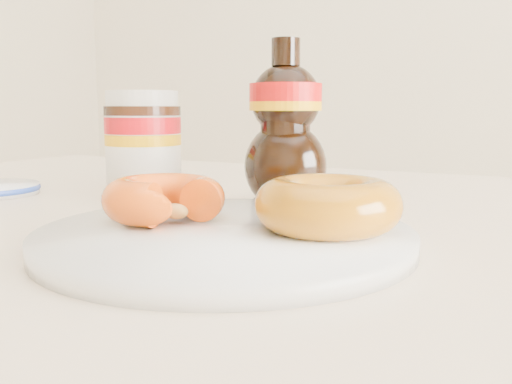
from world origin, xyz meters
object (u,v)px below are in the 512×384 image
at_px(plate, 225,237).
at_px(nutella_jar, 143,141).
at_px(dining_table, 270,299).
at_px(donut_bitten, 164,199).
at_px(donut_whole, 328,205).
at_px(dark_jar, 142,158).
at_px(syrup_bottle, 285,124).

xyz_separation_m(plate, nutella_jar, (-0.21, 0.16, 0.06)).
xyz_separation_m(dining_table, plate, (0.02, -0.13, 0.09)).
relative_size(dining_table, donut_bitten, 14.23).
relative_size(dining_table, plate, 4.98).
relative_size(donut_bitten, nutella_jar, 0.80).
bearing_deg(donut_whole, dining_table, 134.46).
distance_m(nutella_jar, dark_jar, 0.11).
bearing_deg(dining_table, donut_bitten, -107.35).
xyz_separation_m(donut_bitten, syrup_bottle, (0.02, 0.18, 0.06)).
height_order(donut_whole, syrup_bottle, syrup_bottle).
bearing_deg(donut_whole, plate, -157.45).
distance_m(donut_bitten, dark_jar, 0.31).
bearing_deg(donut_bitten, nutella_jar, 120.91).
distance_m(donut_bitten, syrup_bottle, 0.19).
distance_m(donut_bitten, donut_whole, 0.13).
distance_m(donut_whole, dark_jar, 0.40).
relative_size(syrup_bottle, dark_jar, 2.29).
distance_m(dining_table, dark_jar, 0.30).
height_order(dining_table, donut_bitten, donut_bitten).
xyz_separation_m(donut_whole, dark_jar, (-0.34, 0.21, 0.00)).
bearing_deg(dining_table, donut_whole, -45.54).
xyz_separation_m(dining_table, donut_whole, (0.09, -0.10, 0.12)).
height_order(dining_table, dark_jar, dark_jar).
relative_size(nutella_jar, syrup_bottle, 0.70).
distance_m(nutella_jar, syrup_bottle, 0.17).
distance_m(plate, donut_bitten, 0.07).
xyz_separation_m(plate, donut_whole, (0.07, 0.03, 0.03)).
bearing_deg(dark_jar, syrup_bottle, -12.96).
height_order(donut_bitten, nutella_jar, nutella_jar).
distance_m(donut_bitten, nutella_jar, 0.22).
height_order(dining_table, donut_whole, donut_whole).
distance_m(dining_table, donut_bitten, 0.17).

